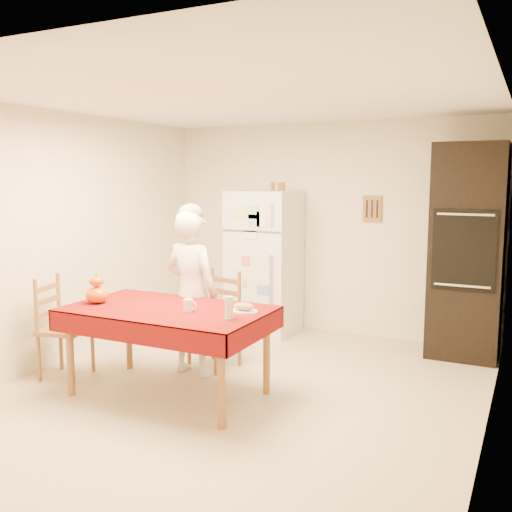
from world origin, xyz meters
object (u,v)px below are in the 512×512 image
Objects in this scene: chair_left at (59,323)px; coffee_mug at (188,305)px; refrigerator at (264,262)px; oven_cabinet at (467,252)px; wine_glass at (229,308)px; chair_far at (219,315)px; pumpkin_lower at (97,295)px; bread_plate at (244,311)px; seated_woman at (192,293)px; dining_table at (168,316)px.

chair_left is 1.44m from coffee_mug.
refrigerator is 2.29m from oven_cabinet.
chair_far is at bearing 124.11° from wine_glass.
oven_cabinet is at bearing 40.58° from pumpkin_lower.
refrigerator is 2.23m from bread_plate.
pumpkin_lower is (-2.79, -2.39, -0.26)m from oven_cabinet.
pumpkin_lower is at bearing -139.42° from oven_cabinet.
coffee_mug is 0.46m from bread_plate.
chair_left is 3.96× the size of bread_plate.
wine_glass is (0.75, -0.64, 0.07)m from seated_woman.
coffee_mug reaches higher than bread_plate.
pumpkin_lower is (-0.55, -0.67, 0.06)m from seated_woman.
chair_left is 1.87m from bread_plate.
pumpkin_lower is at bearing -173.67° from coffee_mug.
pumpkin_lower reaches higher than bread_plate.
dining_table is 0.26m from coffee_mug.
chair_left reaches higher than dining_table.
chair_far is 3.96× the size of bread_plate.
chair_left is (-3.31, -2.33, -0.59)m from oven_cabinet.
chair_left is 4.80× the size of pumpkin_lower.
bread_plate is (0.81, -2.08, -0.08)m from refrigerator.
chair_far is at bearing 132.04° from bread_plate.
seated_woman reaches higher than chair_left.
oven_cabinet reaches higher than chair_far.
oven_cabinet reaches higher than coffee_mug.
dining_table is 1.09× the size of seated_woman.
dining_table is 17.00× the size of coffee_mug.
refrigerator is 1.09× the size of seated_woman.
chair_left is at bearing -176.81° from dining_table.
oven_cabinet is (2.28, 0.05, 0.25)m from refrigerator.
oven_cabinet is at bearing 46.12° from chair_far.
chair_left is 1.86m from wine_glass.
dining_table is at bearing -133.30° from oven_cabinet.
bread_plate is at bearing -97.01° from chair_left.
seated_woman reaches higher than wine_glass.
chair_left is at bearing -178.46° from coffee_mug.
refrigerator is 2.53m from chair_left.
coffee_mug is (-1.91, -2.29, -0.29)m from oven_cabinet.
coffee_mug is (0.37, -2.24, -0.04)m from refrigerator.
wine_glass is at bearing -8.92° from dining_table.
chair_far is at bearing -99.65° from seated_woman.
dining_table is at bearing -76.27° from chair_far.
chair_left is at bearing -144.94° from oven_cabinet.
seated_woman is (0.04, -1.67, -0.07)m from refrigerator.
refrigerator reaches higher than chair_left.
chair_far reaches higher than coffee_mug.
oven_cabinet is 4.09m from chair_left.
oven_cabinet is at bearing 55.31° from bread_plate.
seated_woman is at bearing -73.73° from chair_left.
pumpkin_lower is (-0.88, -0.10, 0.02)m from coffee_mug.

